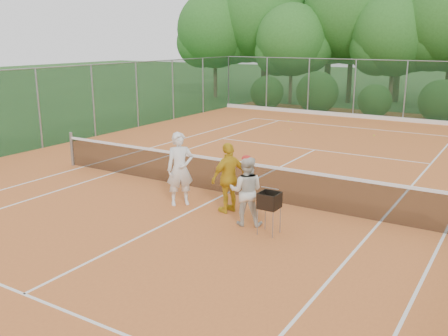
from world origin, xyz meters
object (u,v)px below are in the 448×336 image
at_px(player_center_grp, 246,191).
at_px(ball_hopper, 269,201).
at_px(player_yellow, 229,178).
at_px(player_white, 180,169).

relative_size(player_center_grp, ball_hopper, 1.74).
xyz_separation_m(player_center_grp, player_yellow, (-0.77, 0.54, 0.06)).
height_order(player_white, player_center_grp, player_white).
bearing_deg(player_white, player_yellow, -38.92).
bearing_deg(player_yellow, player_center_grp, 75.63).
bearing_deg(player_center_grp, ball_hopper, -18.15).
height_order(player_white, ball_hopper, player_white).
relative_size(player_center_grp, player_yellow, 0.94).
distance_m(player_white, ball_hopper, 2.84).
distance_m(player_yellow, ball_hopper, 1.65).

